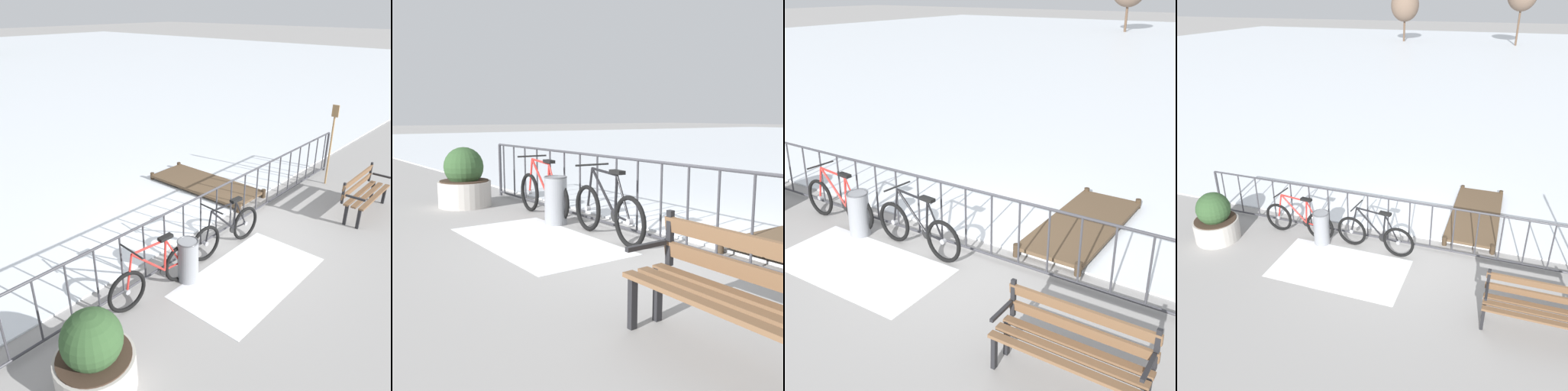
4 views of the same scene
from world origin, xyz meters
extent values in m
plane|color=gray|center=(0.00, 0.00, 0.00)|extent=(160.00, 160.00, 0.00)
cube|color=white|center=(-0.84, -1.20, 0.00)|extent=(2.58, 1.41, 0.01)
cylinder|color=#38383D|center=(0.00, 0.00, 1.05)|extent=(9.00, 0.04, 0.04)
cylinder|color=#38383D|center=(0.00, 0.00, 0.08)|extent=(9.00, 0.04, 0.04)
cylinder|color=#38383D|center=(-4.50, 0.00, 0.53)|extent=(0.06, 0.06, 1.05)
cylinder|color=#38383D|center=(-4.32, 0.00, 0.57)|extent=(0.03, 0.03, 0.97)
cylinder|color=#38383D|center=(-3.87, 0.00, 0.57)|extent=(0.03, 0.03, 0.97)
cylinder|color=#38383D|center=(-3.41, 0.00, 0.57)|extent=(0.03, 0.03, 0.97)
cylinder|color=#38383D|center=(-2.96, 0.00, 0.57)|extent=(0.03, 0.03, 0.97)
cylinder|color=#38383D|center=(-2.50, 0.00, 0.57)|extent=(0.03, 0.03, 0.97)
cylinder|color=#38383D|center=(-2.05, 0.00, 0.57)|extent=(0.03, 0.03, 0.97)
cylinder|color=#38383D|center=(-1.59, 0.00, 0.57)|extent=(0.03, 0.03, 0.97)
cylinder|color=#38383D|center=(-1.14, 0.00, 0.57)|extent=(0.03, 0.03, 0.97)
cylinder|color=#38383D|center=(-0.68, 0.00, 0.57)|extent=(0.03, 0.03, 0.97)
cylinder|color=#38383D|center=(-0.23, 0.00, 0.57)|extent=(0.03, 0.03, 0.97)
cylinder|color=#38383D|center=(0.23, 0.00, 0.57)|extent=(0.03, 0.03, 0.97)
cylinder|color=#38383D|center=(0.68, 0.00, 0.57)|extent=(0.03, 0.03, 0.97)
cylinder|color=#38383D|center=(1.14, 0.00, 0.57)|extent=(0.03, 0.03, 0.97)
cylinder|color=#38383D|center=(1.59, 0.00, 0.57)|extent=(0.03, 0.03, 0.97)
torus|color=black|center=(0.12, -0.42, 0.33)|extent=(0.66, 0.12, 0.66)
cylinder|color=gray|center=(0.12, -0.42, 0.33)|extent=(0.08, 0.07, 0.08)
torus|color=black|center=(-0.92, -0.32, 0.33)|extent=(0.66, 0.12, 0.66)
cylinder|color=gray|center=(-0.92, -0.32, 0.33)|extent=(0.08, 0.07, 0.08)
cylinder|color=black|center=(-0.19, -0.39, 0.62)|extent=(0.08, 0.04, 0.53)
cylinder|color=black|center=(-0.50, -0.36, 0.63)|extent=(0.61, 0.09, 0.59)
cylinder|color=black|center=(-0.48, -0.37, 0.90)|extent=(0.63, 0.10, 0.07)
cylinder|color=black|center=(-0.04, -0.41, 0.34)|extent=(0.34, 0.06, 0.05)
cylinder|color=black|center=(-0.02, -0.41, 0.61)|extent=(0.32, 0.06, 0.56)
cylinder|color=black|center=(-0.86, -0.33, 0.62)|extent=(0.16, 0.05, 0.59)
cube|color=black|center=(-0.17, -0.40, 0.92)|extent=(0.25, 0.12, 0.05)
cylinder|color=black|center=(-0.80, -0.34, 0.96)|extent=(0.08, 0.52, 0.03)
cylinder|color=black|center=(-0.21, -0.39, 0.35)|extent=(0.18, 0.04, 0.18)
torus|color=black|center=(-1.63, -0.38, 0.33)|extent=(0.66, 0.11, 0.66)
cylinder|color=gray|center=(-1.63, -0.38, 0.33)|extent=(0.08, 0.07, 0.08)
torus|color=black|center=(-2.68, -0.31, 0.33)|extent=(0.66, 0.11, 0.66)
cylinder|color=gray|center=(-2.68, -0.31, 0.33)|extent=(0.08, 0.07, 0.08)
cylinder|color=red|center=(-1.94, -0.36, 0.62)|extent=(0.08, 0.04, 0.53)
cylinder|color=red|center=(-2.26, -0.34, 0.63)|extent=(0.61, 0.08, 0.59)
cylinder|color=red|center=(-2.24, -0.34, 0.90)|extent=(0.63, 0.08, 0.07)
cylinder|color=red|center=(-1.80, -0.37, 0.34)|extent=(0.34, 0.05, 0.05)
cylinder|color=red|center=(-1.78, -0.37, 0.61)|extent=(0.32, 0.05, 0.56)
cylinder|color=red|center=(-2.61, -0.31, 0.62)|extent=(0.16, 0.04, 0.59)
cube|color=black|center=(-1.92, -0.36, 0.92)|extent=(0.25, 0.12, 0.05)
cylinder|color=black|center=(-2.55, -0.32, 0.96)|extent=(0.06, 0.52, 0.03)
cylinder|color=black|center=(-1.96, -0.36, 0.35)|extent=(0.18, 0.03, 0.18)
cube|color=brown|center=(2.69, -1.62, 0.44)|extent=(1.60, 0.11, 0.04)
cube|color=brown|center=(2.69, -1.78, 0.44)|extent=(1.60, 0.11, 0.04)
cube|color=brown|center=(2.69, -1.93, 0.44)|extent=(1.60, 0.11, 0.04)
cube|color=brown|center=(2.69, -1.53, 0.58)|extent=(1.60, 0.06, 0.12)
cube|color=brown|center=(2.69, -1.53, 0.78)|extent=(1.60, 0.06, 0.12)
cube|color=black|center=(1.93, -1.91, 0.22)|extent=(0.05, 0.06, 0.44)
cube|color=black|center=(1.93, -1.65, 0.22)|extent=(0.05, 0.06, 0.44)
cube|color=black|center=(1.93, -1.53, 0.67)|extent=(0.05, 0.04, 0.45)
cube|color=black|center=(1.93, -1.78, 0.64)|extent=(0.04, 0.40, 0.04)
cylinder|color=#ADA8A0|center=(-3.77, -1.05, 0.23)|extent=(0.94, 0.94, 0.46)
cylinder|color=#38281E|center=(-3.77, -1.05, 0.47)|extent=(0.87, 0.87, 0.02)
sphere|color=#2D4C28|center=(-3.77, -1.05, 0.72)|extent=(0.71, 0.71, 0.71)
cylinder|color=gray|center=(-1.55, -0.47, 0.36)|extent=(0.34, 0.34, 0.72)
torus|color=#494A4E|center=(-1.55, -0.47, 0.72)|extent=(0.35, 0.35, 0.02)
cylinder|color=#3C2E20|center=(0.94, 0.30, 0.10)|extent=(0.10, 0.10, 0.20)
camera|label=1|loc=(-5.57, -4.15, 4.08)|focal=37.30mm
camera|label=2|loc=(4.62, -4.23, 1.63)|focal=44.57mm
camera|label=3|loc=(4.14, -5.52, 3.75)|focal=46.16mm
camera|label=4|loc=(1.89, -7.06, 4.78)|focal=37.28mm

